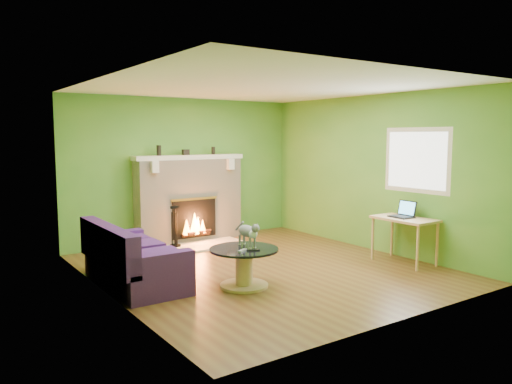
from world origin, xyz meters
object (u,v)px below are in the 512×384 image
sofa (131,261)px  coffee_table (244,265)px  cat (247,234)px  desk (405,223)px

sofa → coffee_table: sofa is taller
coffee_table → cat: cat is taller
coffee_table → desk: 2.71m
coffee_table → cat: (0.08, 0.05, 0.38)m
coffee_table → cat: bearing=32.0°
coffee_table → desk: size_ratio=0.94×
sofa → coffee_table: (1.15, -0.92, -0.02)m
sofa → cat: 1.54m
sofa → coffee_table: 1.47m
coffee_table → desk: bearing=-7.7°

